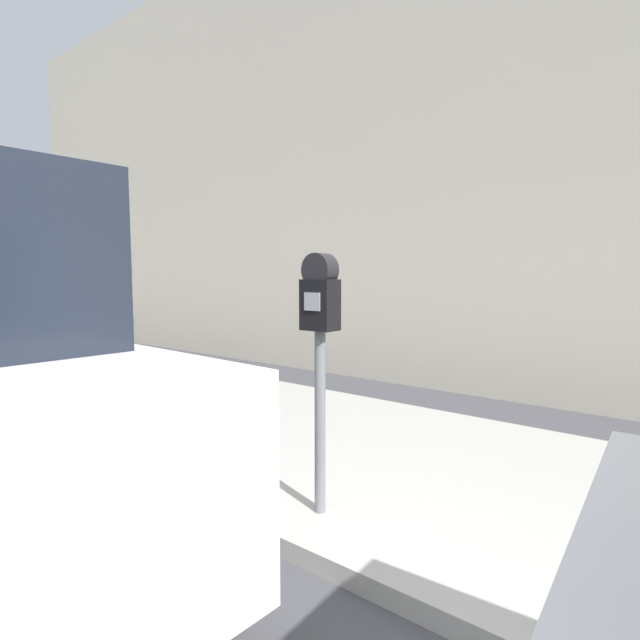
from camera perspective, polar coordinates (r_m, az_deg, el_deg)
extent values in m
cube|color=#ADAAA3|center=(3.79, 14.69, -17.11)|extent=(24.00, 2.80, 0.11)
cube|color=beige|center=(6.45, 26.39, 21.76)|extent=(24.00, 0.30, 6.75)
cylinder|color=slate|center=(2.91, 0.00, -11.61)|extent=(0.06, 0.06, 1.06)
cube|color=black|center=(2.79, 0.00, 1.73)|extent=(0.20, 0.13, 0.29)
cube|color=gray|center=(2.73, -0.92, 2.11)|extent=(0.11, 0.01, 0.10)
cylinder|color=black|center=(2.78, 0.00, 5.74)|extent=(0.19, 0.11, 0.19)
cylinder|color=black|center=(2.67, -20.87, -20.24)|extent=(0.71, 0.25, 0.70)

